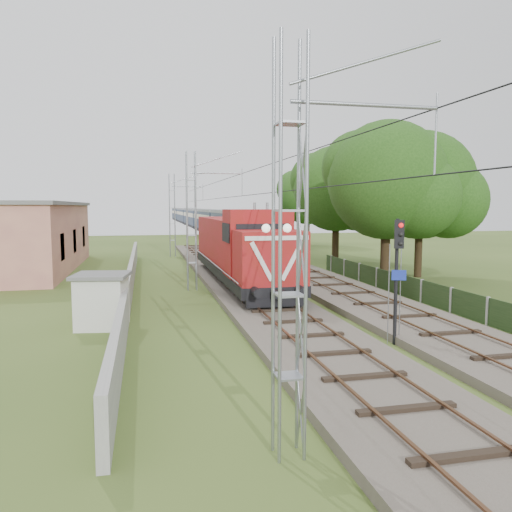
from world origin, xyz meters
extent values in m
plane|color=#394E1D|center=(0.00, 0.00, 0.00)|extent=(140.00, 140.00, 0.00)
cube|color=#6B6054|center=(0.00, 7.00, 0.15)|extent=(4.20, 70.00, 0.30)
cube|color=black|center=(0.00, 7.00, 0.35)|extent=(2.40, 70.00, 0.10)
cube|color=brown|center=(-0.85, 7.00, 0.42)|extent=(0.08, 70.00, 0.05)
cube|color=brown|center=(0.85, 7.00, 0.42)|extent=(0.08, 70.00, 0.05)
cube|color=#6B6054|center=(5.00, 20.00, 0.15)|extent=(4.20, 80.00, 0.30)
cube|color=black|center=(5.00, 20.00, 0.35)|extent=(2.40, 80.00, 0.10)
cube|color=brown|center=(4.15, 20.00, 0.42)|extent=(0.08, 80.00, 0.05)
cube|color=brown|center=(5.85, 20.00, 0.42)|extent=(0.08, 80.00, 0.05)
cylinder|color=gray|center=(-1.50, -8.00, 6.80)|extent=(3.00, 0.08, 0.08)
cylinder|color=gray|center=(-1.50, 12.00, 6.80)|extent=(3.00, 0.08, 0.08)
cylinder|color=gray|center=(-1.50, 32.00, 6.80)|extent=(3.00, 0.08, 0.08)
cylinder|color=black|center=(0.00, 12.00, 5.50)|extent=(0.03, 70.00, 0.03)
cylinder|color=black|center=(0.00, 12.00, 6.80)|extent=(0.03, 70.00, 0.03)
cube|color=#9E9E99|center=(-6.50, 12.00, 0.75)|extent=(0.25, 40.00, 1.50)
cube|color=tan|center=(-15.00, 24.00, 2.50)|extent=(8.00, 20.00, 5.00)
cube|color=#606060|center=(-15.00, 24.00, 5.10)|extent=(8.40, 20.40, 0.25)
cube|color=black|center=(-11.05, 18.00, 2.20)|extent=(0.10, 1.60, 1.80)
cube|color=black|center=(-11.05, 24.00, 2.20)|extent=(0.10, 1.60, 1.80)
cube|color=black|center=(-11.05, 30.00, 2.20)|extent=(0.10, 1.60, 1.80)
cube|color=black|center=(8.00, 3.00, 0.60)|extent=(0.05, 32.00, 1.15)
cube|color=#9E9E99|center=(8.00, 18.00, 0.60)|extent=(0.12, 0.12, 1.20)
cube|color=black|center=(0.00, 13.15, 1.04)|extent=(3.21, 18.17, 0.53)
cube|color=black|center=(0.00, 7.27, 0.72)|extent=(2.35, 3.85, 0.53)
cube|color=black|center=(0.00, 19.03, 0.72)|extent=(2.35, 3.85, 0.53)
cube|color=black|center=(0.00, 4.17, 0.61)|extent=(2.78, 0.27, 0.37)
cube|color=maroon|center=(0.00, 5.40, 2.53)|extent=(3.10, 2.67, 2.46)
sphere|color=white|center=(-0.48, 4.11, 3.92)|extent=(0.38, 0.38, 0.38)
sphere|color=white|center=(0.48, 4.11, 3.92)|extent=(0.38, 0.38, 0.38)
cube|color=silver|center=(-0.69, 4.04, 2.48)|extent=(1.07, 0.06, 1.79)
cube|color=silver|center=(0.69, 4.04, 2.48)|extent=(1.07, 0.06, 1.79)
cube|color=silver|center=(0.00, 4.04, 3.50)|extent=(2.89, 0.06, 0.19)
cube|color=maroon|center=(0.00, 8.02, 3.02)|extent=(3.21, 2.57, 3.42)
cube|color=black|center=(0.00, 6.71, 3.55)|extent=(2.67, 0.06, 0.96)
cube|color=maroon|center=(0.00, 15.77, 2.69)|extent=(2.99, 12.93, 2.78)
cylinder|color=black|center=(0.00, 12.51, 4.24)|extent=(0.47, 0.47, 0.43)
cylinder|color=gray|center=(-0.32, 7.16, 4.89)|extent=(0.13, 0.13, 0.37)
cylinder|color=gray|center=(0.32, 7.16, 4.89)|extent=(0.13, 0.13, 0.37)
cube|color=black|center=(5.00, 40.63, 0.93)|extent=(3.09, 23.42, 0.53)
cube|color=#2D3B4B|center=(5.00, 40.63, 2.63)|extent=(3.19, 23.42, 2.87)
cube|color=beige|center=(5.00, 40.63, 3.16)|extent=(3.24, 22.48, 0.80)
cube|color=slate|center=(5.00, 40.63, 4.23)|extent=(3.25, 23.42, 0.37)
cube|color=black|center=(5.00, 65.11, 0.93)|extent=(3.09, 23.42, 0.53)
cube|color=#2D3B4B|center=(5.00, 65.11, 2.63)|extent=(3.19, 23.42, 2.87)
cube|color=beige|center=(5.00, 65.11, 3.16)|extent=(3.24, 22.48, 0.80)
cube|color=slate|center=(5.00, 65.11, 4.23)|extent=(3.25, 23.42, 0.37)
cube|color=black|center=(5.00, 89.60, 0.93)|extent=(3.09, 23.42, 0.53)
cube|color=#2D3B4B|center=(5.00, 89.60, 2.63)|extent=(3.19, 23.42, 2.87)
cube|color=beige|center=(5.00, 89.60, 3.16)|extent=(3.24, 22.48, 0.80)
cube|color=slate|center=(5.00, 89.60, 4.23)|extent=(3.25, 23.42, 0.37)
cube|color=black|center=(5.00, 114.08, 0.93)|extent=(3.09, 23.42, 0.53)
cube|color=#2D3B4B|center=(5.00, 114.08, 2.63)|extent=(3.19, 23.42, 2.87)
cube|color=beige|center=(5.00, 114.08, 3.16)|extent=(3.24, 22.48, 0.80)
cube|color=slate|center=(5.00, 114.08, 4.23)|extent=(3.25, 23.42, 0.37)
cube|color=black|center=(5.00, 138.56, 0.93)|extent=(3.09, 23.42, 0.53)
cube|color=#2D3B4B|center=(5.00, 138.56, 2.63)|extent=(3.19, 23.42, 2.87)
cube|color=beige|center=(5.00, 138.56, 3.16)|extent=(3.24, 22.48, 0.80)
cube|color=slate|center=(5.00, 138.56, 4.23)|extent=(3.25, 23.42, 0.37)
cylinder|color=black|center=(2.90, -1.24, 2.23)|extent=(0.12, 0.12, 4.46)
cube|color=black|center=(2.90, -1.37, 3.92)|extent=(0.36, 0.30, 0.98)
sphere|color=red|center=(2.90, -1.48, 4.23)|extent=(0.16, 0.16, 0.16)
sphere|color=black|center=(2.90, -1.48, 3.92)|extent=(0.16, 0.16, 0.16)
sphere|color=black|center=(2.90, -1.48, 3.61)|extent=(0.16, 0.16, 0.16)
cube|color=navy|center=(2.95, -1.34, 2.50)|extent=(0.47, 0.22, 0.36)
cube|color=silver|center=(-7.40, 3.68, 1.01)|extent=(2.09, 2.09, 2.03)
cube|color=#606060|center=(-7.40, 3.68, 2.12)|extent=(2.41, 2.41, 0.14)
cylinder|color=#322414|center=(9.58, 12.61, 2.32)|extent=(0.60, 0.60, 4.65)
sphere|color=#1C3E10|center=(9.58, 12.61, 6.55)|extent=(7.60, 7.60, 7.60)
sphere|color=#1C3E10|center=(11.10, 11.47, 5.49)|extent=(5.32, 5.32, 5.32)
sphere|color=#1C3E10|center=(8.25, 13.94, 7.39)|extent=(4.94, 4.94, 4.94)
cylinder|color=#322414|center=(12.77, 13.95, 2.24)|extent=(0.51, 0.51, 4.49)
sphere|color=#1C3E10|center=(12.77, 13.95, 6.32)|extent=(7.34, 7.34, 7.34)
sphere|color=#1C3E10|center=(14.24, 12.85, 5.30)|extent=(5.14, 5.14, 5.14)
sphere|color=#1C3E10|center=(11.49, 15.23, 7.14)|extent=(4.77, 4.77, 4.77)
cylinder|color=#322414|center=(10.78, 24.26, 2.28)|extent=(0.60, 0.60, 4.56)
sphere|color=#1C3E10|center=(10.78, 24.26, 6.42)|extent=(7.46, 7.46, 7.46)
sphere|color=#1C3E10|center=(12.27, 23.14, 5.39)|extent=(5.22, 5.22, 5.22)
sphere|color=#1C3E10|center=(9.48, 25.57, 7.25)|extent=(4.85, 4.85, 4.85)
cylinder|color=#322414|center=(14.36, 42.63, 2.23)|extent=(0.52, 0.52, 4.45)
sphere|color=#1C3E10|center=(14.36, 42.63, 6.28)|extent=(7.29, 7.29, 7.29)
sphere|color=#1C3E10|center=(15.82, 41.54, 5.26)|extent=(5.10, 5.10, 5.10)
sphere|color=#1C3E10|center=(13.08, 43.91, 7.09)|extent=(4.74, 4.74, 4.74)
camera|label=1|loc=(-5.67, -17.02, 4.88)|focal=35.00mm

